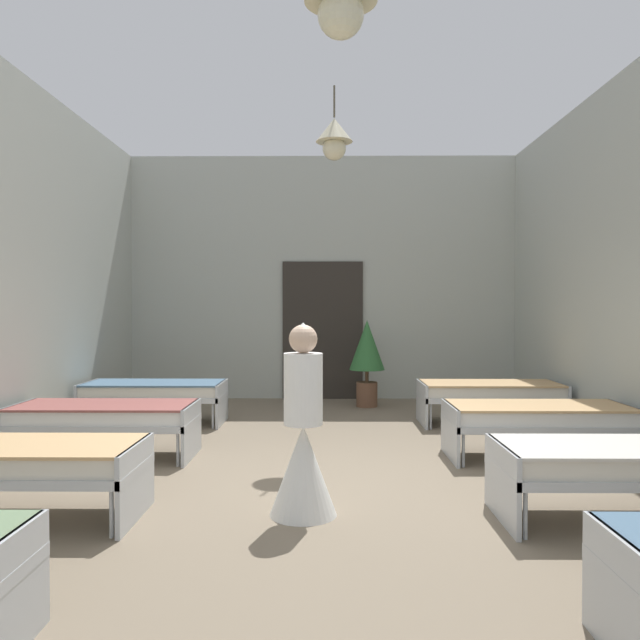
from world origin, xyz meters
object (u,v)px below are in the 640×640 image
Objects in this scene: bed_left_row_2 at (105,417)px; potted_plant at (367,352)px; bed_left_row_3 at (155,392)px; nurse_near_aisle at (303,447)px; bed_right_row_1 at (627,463)px; bed_right_row_2 at (538,417)px; bed_left_row_1 at (13,462)px; bed_right_row_3 at (490,392)px.

potted_plant reaches higher than bed_left_row_2.
nurse_near_aisle is (2.18, -3.68, 0.09)m from bed_left_row_3.
bed_left_row_3 is 1.28× the size of nurse_near_aisle.
bed_left_row_3 is 3.39m from potted_plant.
bed_left_row_3 is at bearing 90.00° from bed_left_row_2.
bed_right_row_1 is 1.00× the size of bed_left_row_3.
bed_right_row_2 is (4.61, 0.00, 0.00)m from bed_left_row_2.
bed_right_row_2 and bed_left_row_3 have the same top height.
potted_plant is (-1.58, 5.28, 0.44)m from bed_right_row_1.
bed_right_row_1 and bed_right_row_2 have the same top height.
bed_left_row_1 is 1.00× the size of bed_right_row_2.
bed_left_row_1 is 5.97m from bed_right_row_3.
bed_left_row_2 is at bearing -157.59° from bed_right_row_3.
bed_right_row_2 is (0.00, 1.90, 0.00)m from bed_right_row_1.
bed_right_row_1 is 4.98m from bed_left_row_2.
bed_left_row_2 is at bearing -90.00° from bed_left_row_3.
bed_left_row_1 and bed_left_row_3 have the same top height.
potted_plant reaches higher than bed_right_row_2.
bed_right_row_3 is (0.00, 1.90, 0.00)m from bed_right_row_2.
bed_left_row_1 is 1.28× the size of nurse_near_aisle.
bed_right_row_3 is at bearing 22.41° from bed_left_row_2.
nurse_near_aisle is (2.18, 0.12, 0.09)m from bed_left_row_1.
bed_right_row_1 is (4.61, 0.00, 0.00)m from bed_left_row_1.
nurse_near_aisle reaches higher than potted_plant.
potted_plant is at bearing 26.02° from bed_left_row_3.
bed_left_row_2 is at bearing -131.84° from potted_plant.
bed_left_row_3 is at bearing 157.59° from bed_right_row_2.
bed_right_row_3 is 1.28× the size of nurse_near_aisle.
bed_right_row_2 is 3.75m from potted_plant.
bed_left_row_1 is 4.61m from bed_right_row_1.
nurse_near_aisle is at bearing -39.13° from bed_left_row_2.
nurse_near_aisle is (-2.42, 0.12, 0.09)m from bed_right_row_1.
bed_left_row_3 is (-4.61, 3.80, 0.00)m from bed_right_row_1.
bed_right_row_3 is 2.21m from potted_plant.
bed_right_row_1 is 3.80m from bed_right_row_3.
bed_left_row_3 is 1.36× the size of potted_plant.
nurse_near_aisle is (2.18, -1.78, 0.09)m from bed_left_row_2.
bed_right_row_1 and bed_left_row_2 have the same top height.
bed_right_row_3 is at bearing 90.00° from bed_right_row_1.
potted_plant reaches higher than bed_left_row_1.
bed_left_row_2 is at bearing 69.86° from nurse_near_aisle.
bed_right_row_1 is at bearing -22.41° from bed_left_row_2.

